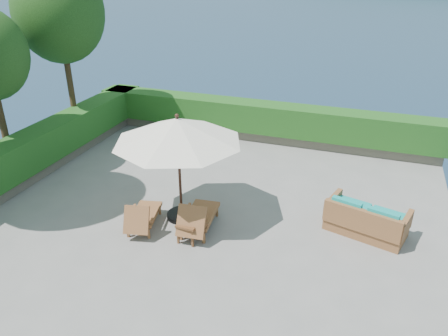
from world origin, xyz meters
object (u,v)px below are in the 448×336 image
(patio_umbrella, at_px, (178,131))
(lounge_right, at_px, (198,217))
(side_table, at_px, (188,226))
(lounge_left, at_px, (142,216))
(wicker_loveseat, at_px, (366,221))

(patio_umbrella, height_order, lounge_right, patio_umbrella)
(lounge_right, xyz_separation_m, side_table, (-0.05, -0.45, 0.02))
(lounge_left, bearing_deg, wicker_loveseat, 3.94)
(side_table, xyz_separation_m, wicker_loveseat, (3.82, 1.65, -0.06))
(wicker_loveseat, bearing_deg, patio_umbrella, -154.44)
(patio_umbrella, relative_size, wicker_loveseat, 1.57)
(lounge_right, bearing_deg, wicker_loveseat, 12.11)
(lounge_left, height_order, wicker_loveseat, wicker_loveseat)
(patio_umbrella, xyz_separation_m, lounge_right, (0.62, -0.43, -1.94))
(lounge_left, height_order, side_table, lounge_left)
(side_table, relative_size, wicker_loveseat, 0.24)
(patio_umbrella, xyz_separation_m, side_table, (0.58, -0.88, -1.92))
(lounge_left, distance_m, side_table, 1.26)
(lounge_right, bearing_deg, lounge_left, -171.05)
(lounge_right, height_order, wicker_loveseat, lounge_right)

